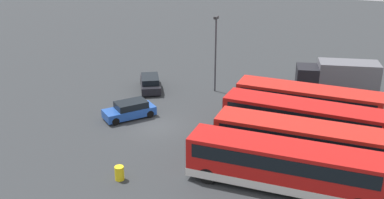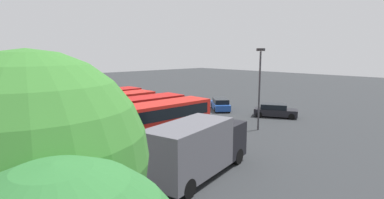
{
  "view_description": "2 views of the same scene",
  "coord_description": "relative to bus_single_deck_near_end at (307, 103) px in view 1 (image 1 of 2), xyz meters",
  "views": [
    {
      "loc": [
        29.94,
        15.01,
        15.78
      ],
      "look_at": [
        -2.71,
        2.09,
        1.65
      ],
      "focal_mm": 42.53,
      "sensor_mm": 36.0,
      "label": 1
    },
    {
      "loc": [
        -24.87,
        24.49,
        7.03
      ],
      "look_at": [
        -1.46,
        2.57,
        1.96
      ],
      "focal_mm": 28.35,
      "sensor_mm": 36.0,
      "label": 2
    }
  ],
  "objects": [
    {
      "name": "ground_plane",
      "position": [
        5.53,
        -11.11,
        -1.62
      ],
      "size": [
        140.0,
        140.0,
        0.0
      ],
      "primitive_type": "plane",
      "color": "#2D3033"
    },
    {
      "name": "car_hatchback_silver",
      "position": [
        4.75,
        -13.9,
        -0.92
      ],
      "size": [
        4.46,
        4.09,
        1.43
      ],
      "color": "#1E479E",
      "rests_on": "ground"
    },
    {
      "name": "car_small_green",
      "position": [
        -1.92,
        -15.31,
        -0.92
      ],
      "size": [
        4.82,
        3.79,
        1.43
      ],
      "color": "black",
      "rests_on": "ground"
    },
    {
      "name": "bus_single_deck_near_end",
      "position": [
        0.0,
        0.0,
        0.0
      ],
      "size": [
        2.71,
        11.53,
        2.95
      ],
      "color": "red",
      "rests_on": "ground"
    },
    {
      "name": "box_truck_blue",
      "position": [
        -7.5,
        1.83,
        0.08
      ],
      "size": [
        4.1,
        7.87,
        3.2
      ],
      "color": "#595960",
      "rests_on": "ground"
    },
    {
      "name": "bus_single_deck_second",
      "position": [
        3.55,
        0.16,
        0.0
      ],
      "size": [
        2.98,
        11.97,
        2.95
      ],
      "color": "#B71411",
      "rests_on": "ground"
    },
    {
      "name": "bus_single_deck_third",
      "position": [
        7.25,
        0.57,
        0.0
      ],
      "size": [
        2.71,
        11.57,
        2.95
      ],
      "color": "red",
      "rests_on": "ground"
    },
    {
      "name": "lamp_post_tall",
      "position": [
        -3.91,
        -9.3,
        2.71
      ],
      "size": [
        0.7,
        0.3,
        7.33
      ],
      "color": "#38383D",
      "rests_on": "ground"
    },
    {
      "name": "bus_single_deck_fourth",
      "position": [
        10.74,
        0.15,
        0.0
      ],
      "size": [
        2.8,
        12.03,
        2.95
      ],
      "color": "#B71411",
      "rests_on": "ground"
    },
    {
      "name": "waste_bin_yellow",
      "position": [
        13.63,
        -9.77,
        -1.15
      ],
      "size": [
        0.6,
        0.6,
        0.95
      ],
      "primitive_type": "cylinder",
      "color": "yellow",
      "rests_on": "ground"
    }
  ]
}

